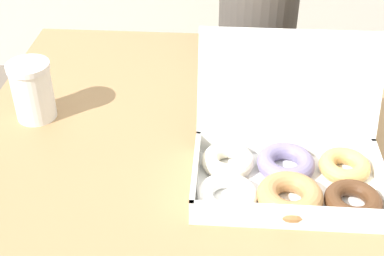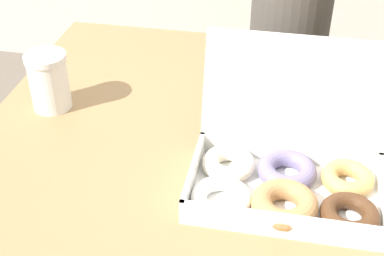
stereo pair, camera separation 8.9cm
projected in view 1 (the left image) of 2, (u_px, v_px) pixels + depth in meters
table at (229, 247)px, 1.28m from camera, size 1.04×0.83×0.72m
donut_box at (287, 168)px, 0.91m from camera, size 0.33×0.27×0.23m
coffee_cup at (32, 91)px, 1.06m from camera, size 0.08×0.08×0.12m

